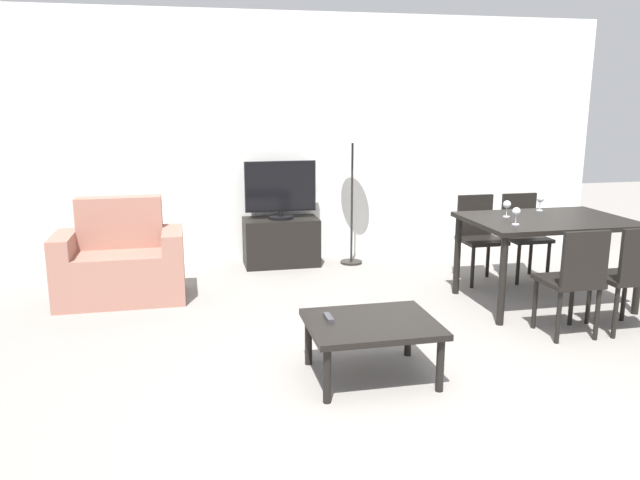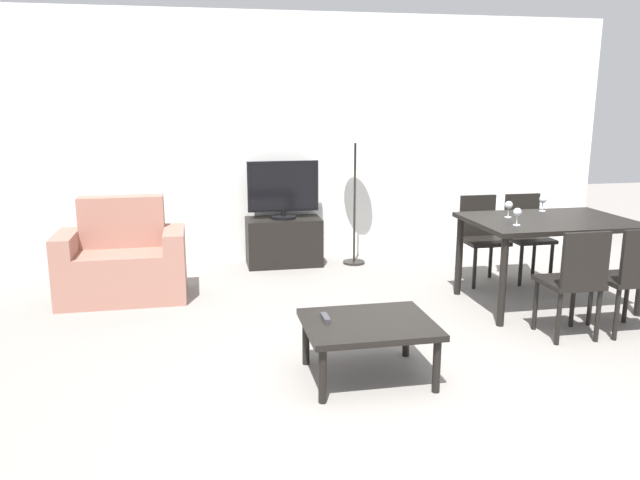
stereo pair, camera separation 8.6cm
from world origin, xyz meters
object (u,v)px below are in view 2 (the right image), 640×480
armchair (123,263)px  dining_chair_far (526,232)px  wine_glass_center (509,206)px  wine_glass_right (517,213)px  dining_chair_far_left (481,234)px  tv_stand (284,242)px  remote_primary (326,317)px  coffee_table (368,328)px  tv (283,190)px  dining_chair_near (575,278)px  floor_lamp (355,135)px  dining_chair_near_right (632,275)px  dining_table (549,228)px  wine_glass_left (543,200)px

armchair → dining_chair_far: 3.91m
wine_glass_center → wine_glass_right: same height
dining_chair_far_left → wine_glass_right: wine_glass_right is taller
tv_stand → wine_glass_right: size_ratio=5.52×
remote_primary → tv_stand: bearing=87.5°
coffee_table → tv: bearing=92.7°
dining_chair_near → floor_lamp: bearing=113.1°
floor_lamp → remote_primary: floor_lamp is taller
coffee_table → dining_chair_far_left: 2.57m
armchair → dining_chair_near_right: 4.27m
tv_stand → coffee_table: bearing=-87.3°
dining_chair_near_right → tv: bearing=131.7°
dining_chair_far_left → remote_primary: bearing=-136.8°
tv → remote_primary: bearing=-92.5°
dining_chair_far → dining_chair_near: bearing=-106.9°
tv_stand → dining_table: (2.07, -1.80, 0.43)m
armchair → coffee_table: (1.74, -2.05, 0.01)m
dining_table → dining_chair_near: 0.85m
tv_stand → dining_chair_near: bearing=-54.8°
dining_chair_far_left → wine_glass_right: bearing=-100.2°
coffee_table → dining_chair_far: bearing=41.7°
armchair → dining_chair_near: (3.43, -1.70, 0.15)m
dining_chair_far → wine_glass_right: size_ratio=5.85×
tv_stand → dining_table: size_ratio=0.59×
coffee_table → floor_lamp: (0.63, 2.84, 1.07)m
tv → dining_chair_near: tv is taller
armchair → remote_primary: armchair is taller
coffee_table → wine_glass_right: size_ratio=5.69×
remote_primary → coffee_table: bearing=-21.1°
wine_glass_center → coffee_table: bearing=-141.7°
wine_glass_center → wine_glass_left: bearing=25.8°
dining_chair_near → wine_glass_center: size_ratio=5.85×
armchair → dining_chair_near: size_ratio=1.31×
dining_chair_far → dining_table: bearing=-106.9°
dining_chair_near_right → wine_glass_right: (-0.66, 0.58, 0.39)m
tv_stand → wine_glass_left: wine_glass_left is taller
tv_stand → wine_glass_left: 2.71m
tv → dining_table: 2.75m
tv → remote_primary: tv is taller
remote_primary → wine_glass_left: size_ratio=1.03×
armchair → remote_primary: (1.48, -1.95, 0.07)m
dining_table → wine_glass_left: bearing=68.8°
coffee_table → remote_primary: (-0.26, 0.10, 0.06)m
tv → wine_glass_right: size_ratio=5.24×
coffee_table → dining_table: 2.27m
armchair → wine_glass_left: size_ratio=7.64×
dining_chair_near → dining_chair_near_right: size_ratio=1.00×
floor_lamp → wine_glass_right: 2.17m
tv_stand → armchair: bearing=-150.9°
dining_table → wine_glass_center: (-0.32, 0.13, 0.19)m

